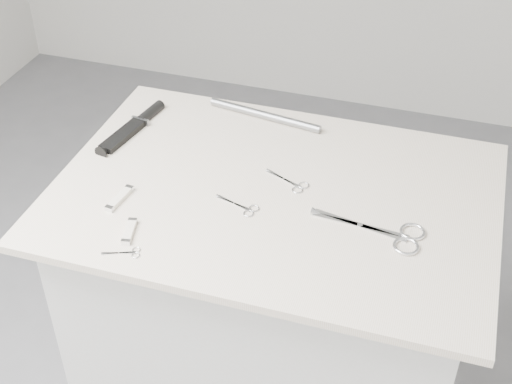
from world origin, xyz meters
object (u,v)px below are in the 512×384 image
(plinth, at_px, (272,330))
(sheathed_knife, at_px, (136,125))
(embroidery_scissors_b, at_px, (293,184))
(metal_rail, at_px, (265,115))
(large_shears, at_px, (391,234))
(embroidery_scissors_a, at_px, (243,207))
(pocket_knife_b, at_px, (129,232))
(tiny_scissors, at_px, (127,253))
(pocket_knife_a, at_px, (120,198))

(plinth, bearing_deg, sheathed_knife, 160.19)
(embroidery_scissors_b, xyz_separation_m, metal_rail, (-0.14, 0.25, 0.01))
(sheathed_knife, bearing_deg, large_shears, -97.35)
(plinth, distance_m, large_shears, 0.55)
(embroidery_scissors_a, bearing_deg, sheathed_knife, 165.17)
(large_shears, bearing_deg, plinth, 172.89)
(pocket_knife_b, bearing_deg, embroidery_scissors_a, -65.72)
(tiny_scissors, distance_m, sheathed_knife, 0.48)
(embroidery_scissors_a, distance_m, pocket_knife_a, 0.28)
(plinth, distance_m, pocket_knife_b, 0.59)
(tiny_scissors, xyz_separation_m, metal_rail, (0.12, 0.58, 0.01))
(embroidery_scissors_a, relative_size, metal_rail, 0.34)
(sheathed_knife, distance_m, pocket_knife_a, 0.30)
(pocket_knife_b, bearing_deg, sheathed_knife, 10.39)
(pocket_knife_a, bearing_deg, metal_rail, -18.74)
(large_shears, distance_m, pocket_knife_a, 0.60)
(metal_rail, bearing_deg, embroidery_scissors_a, -80.36)
(large_shears, relative_size, metal_rail, 0.78)
(large_shears, relative_size, pocket_knife_b, 3.08)
(embroidery_scissors_a, xyz_separation_m, metal_rail, (-0.06, 0.37, 0.01))
(embroidery_scissors_b, height_order, metal_rail, metal_rail)
(tiny_scissors, bearing_deg, sheathed_knife, 92.44)
(tiny_scissors, distance_m, metal_rail, 0.59)
(large_shears, xyz_separation_m, embroidery_scissors_b, (-0.24, 0.11, -0.00))
(embroidery_scissors_a, relative_size, embroidery_scissors_b, 0.94)
(embroidery_scissors_b, bearing_deg, plinth, -107.73)
(embroidery_scissors_b, bearing_deg, sheathed_knife, -169.62)
(embroidery_scissors_b, distance_m, sheathed_knife, 0.46)
(embroidery_scissors_b, height_order, pocket_knife_a, pocket_knife_a)
(large_shears, relative_size, embroidery_scissors_b, 2.18)
(pocket_knife_a, bearing_deg, tiny_scissors, -142.26)
(tiny_scissors, xyz_separation_m, pocket_knife_a, (-0.09, 0.15, 0.00))
(large_shears, distance_m, metal_rail, 0.53)
(large_shears, xyz_separation_m, pocket_knife_a, (-0.60, -0.06, 0.00))
(plinth, distance_m, metal_rail, 0.57)
(metal_rail, bearing_deg, large_shears, -43.03)
(sheathed_knife, bearing_deg, embroidery_scissors_b, -93.69)
(plinth, relative_size, pocket_knife_b, 11.35)
(large_shears, distance_m, sheathed_knife, 0.73)
(plinth, height_order, embroidery_scissors_a, embroidery_scissors_a)
(large_shears, xyz_separation_m, sheathed_knife, (-0.69, 0.22, 0.01))
(embroidery_scissors_b, height_order, sheathed_knife, sheathed_knife)
(pocket_knife_a, relative_size, metal_rail, 0.30)
(tiny_scissors, height_order, pocket_knife_b, pocket_knife_b)
(plinth, xyz_separation_m, embroidery_scissors_a, (-0.05, -0.08, 0.47))
(embroidery_scissors_b, xyz_separation_m, pocket_knife_b, (-0.28, -0.27, 0.00))
(embroidery_scissors_a, bearing_deg, large_shears, 18.51)
(sheathed_knife, relative_size, pocket_knife_a, 2.63)
(tiny_scissors, bearing_deg, embroidery_scissors_a, 29.12)
(tiny_scissors, xyz_separation_m, sheathed_knife, (-0.18, 0.44, 0.01))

